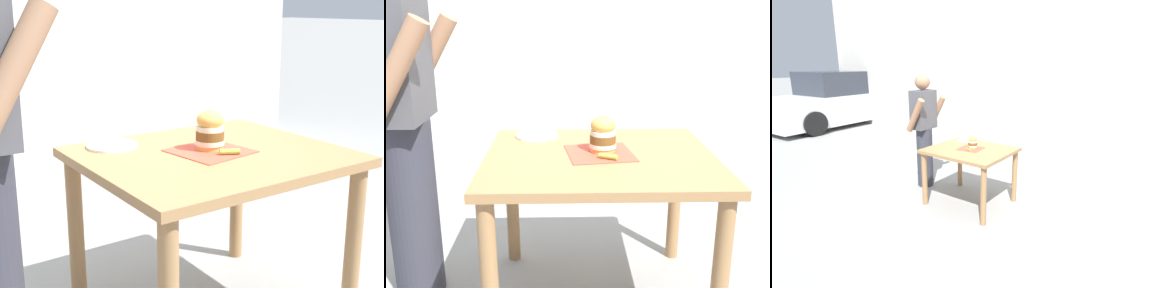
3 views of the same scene
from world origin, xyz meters
The scene contains 6 objects.
patio_table centered at (0.00, 0.00, 0.63)m, with size 0.90×1.04×0.76m.
serving_paper centered at (0.01, 0.00, 0.76)m, with size 0.29×0.29×0.00m, color #D64C38.
sandwich centered at (0.03, -0.02, 0.84)m, with size 0.12×0.12×0.20m.
pickle_spear centered at (-0.08, -0.03, 0.77)m, with size 0.02×0.02×0.08m, color #8EA83D.
side_plate_with_forks centered at (0.31, 0.31, 0.76)m, with size 0.22×0.22×0.02m.
diner_across_table centered at (0.10, 0.90, 0.88)m, with size 0.55×0.35×1.69m.
Camera 2 is at (-1.94, 0.15, 1.39)m, focal length 42.00 mm.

